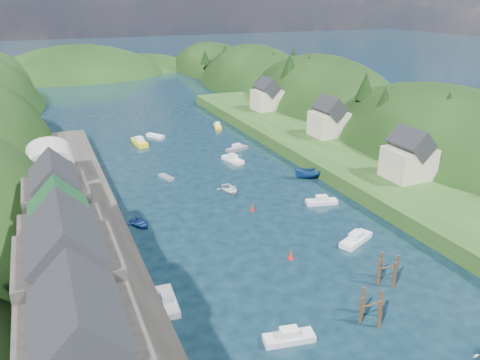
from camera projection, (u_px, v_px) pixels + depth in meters
name	position (u px, v px, depth m)	size (l,w,h in m)	color
ground	(195.00, 161.00, 90.99)	(600.00, 600.00, 0.00)	black
hillside_right	(320.00, 138.00, 131.71)	(36.00, 245.56, 48.00)	black
far_hills	(108.00, 97.00, 201.22)	(103.00, 68.00, 44.00)	black
hill_trees	(175.00, 92.00, 99.09)	(93.23, 148.88, 12.03)	black
quay_left	(83.00, 255.00, 56.15)	(12.00, 110.00, 2.00)	#2D2B28
terrace_left_grass	(20.00, 265.00, 53.46)	(12.00, 110.00, 2.50)	#234719
quayside_buildings	(69.00, 272.00, 41.56)	(8.00, 35.84, 12.90)	#2D2B28
boat_sheds	(52.00, 173.00, 70.05)	(7.00, 21.00, 7.50)	#2D2D30
terrace_right	(333.00, 154.00, 91.28)	(16.00, 120.00, 2.40)	#234719
right_bank_cottages	(324.00, 120.00, 97.79)	(9.00, 59.24, 8.41)	beige
piling_cluster_near	(371.00, 309.00, 46.06)	(2.97, 2.79, 3.58)	#382314
piling_cluster_far	(387.00, 271.00, 52.19)	(2.83, 2.67, 3.76)	#382314
channel_buoy_near	(291.00, 255.00, 57.02)	(0.70, 0.70, 1.10)	red
channel_buoy_far	(253.00, 208.00, 69.82)	(0.70, 0.70, 1.10)	red
moored_boats	(250.00, 217.00, 66.40)	(36.43, 88.58, 2.45)	white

